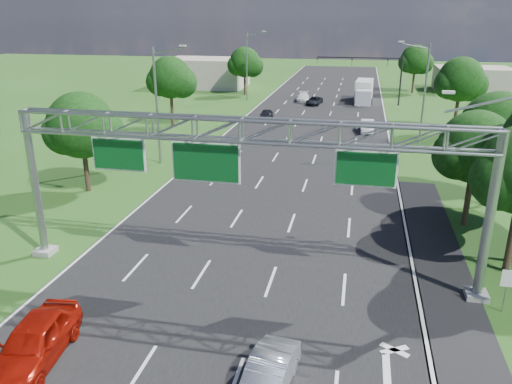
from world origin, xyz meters
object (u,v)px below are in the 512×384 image
(sign_gantry, at_px, (243,143))
(regulatory_sign, at_px, (508,282))
(traffic_signal, at_px, (376,68))
(silver_sedan, at_px, (267,377))
(box_truck, at_px, (364,92))
(red_coupe, at_px, (34,342))

(sign_gantry, height_order, regulatory_sign, sign_gantry)
(traffic_signal, bearing_deg, regulatory_sign, -84.80)
(regulatory_sign, height_order, traffic_signal, traffic_signal)
(silver_sedan, height_order, box_truck, box_truck)
(red_coupe, xyz_separation_m, box_truck, (11.93, 63.54, 0.64))
(regulatory_sign, height_order, box_truck, box_truck)
(red_coupe, bearing_deg, silver_sedan, -6.30)
(box_truck, bearing_deg, sign_gantry, -91.91)
(silver_sedan, distance_m, box_truck, 63.51)
(sign_gantry, xyz_separation_m, silver_sedan, (2.71, -8.11, -6.23))
(silver_sedan, bearing_deg, box_truck, 94.78)
(sign_gantry, height_order, traffic_signal, sign_gantry)
(traffic_signal, bearing_deg, red_coupe, -102.35)
(box_truck, bearing_deg, silver_sedan, -88.73)
(traffic_signal, bearing_deg, box_truck, 122.54)
(silver_sedan, relative_size, box_truck, 0.49)
(sign_gantry, distance_m, regulatory_sign, 13.25)
(silver_sedan, bearing_deg, traffic_signal, 93.30)
(regulatory_sign, xyz_separation_m, red_coupe, (-18.33, -7.19, -0.66))
(red_coupe, relative_size, silver_sedan, 1.24)
(sign_gantry, bearing_deg, traffic_signal, 82.32)
(sign_gantry, xyz_separation_m, red_coupe, (-6.26, -8.21, -6.04))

